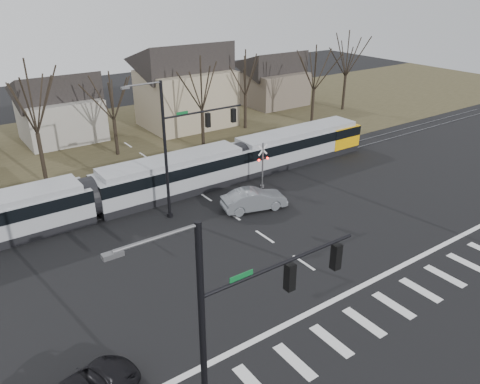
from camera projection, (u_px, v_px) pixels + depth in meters
ground at (326, 278)px, 28.05m from camera, size 140.00×140.00×0.00m
grass_verge at (121, 140)px, 51.83m from camera, size 140.00×28.00×0.01m
crosswalk at (379, 313)px, 25.08m from camera, size 27.00×2.60×0.01m
stop_line at (349, 293)px, 26.71m from camera, size 28.00×0.35×0.01m
lane_dashes at (193, 188)px, 39.94m from camera, size 0.18×30.00×0.01m
rail_pair at (194, 189)px, 39.78m from camera, size 90.00×1.52×0.06m
tram at (171, 175)px, 38.18m from camera, size 41.91×3.11×3.18m
sedan at (254, 200)px, 36.04m from camera, size 4.21×5.89×1.66m
signal_pole_near_left at (244, 326)px, 15.77m from camera, size 9.28×0.44×10.20m
signal_pole_far at (185, 141)px, 33.71m from camera, size 9.28×0.44×10.20m
rail_crossing_signal at (263, 167)px, 39.39m from camera, size 1.08×0.36×4.00m
tree_row at (158, 104)px, 46.34m from camera, size 59.20×7.20×10.00m
house_b at (59, 104)px, 50.54m from camera, size 8.64×7.56×7.65m
house_c at (185, 82)px, 55.10m from camera, size 10.80×8.64×10.10m
house_d at (274, 76)px, 64.96m from camera, size 8.64×7.56×7.65m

